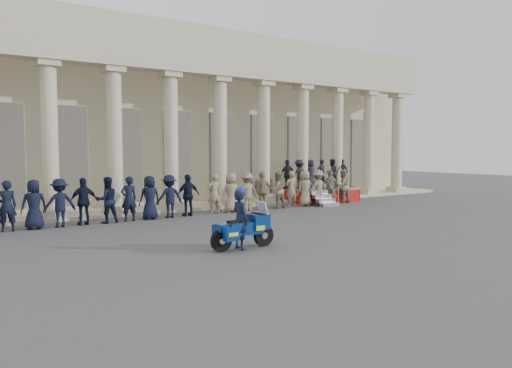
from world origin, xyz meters
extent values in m
plane|color=#3C3C3E|center=(0.00, 0.00, 0.00)|extent=(90.00, 90.00, 0.00)
cube|color=tan|center=(0.00, 15.00, 4.50)|extent=(40.00, 10.00, 9.00)
cube|color=tan|center=(0.00, 8.80, 0.07)|extent=(40.00, 2.60, 0.15)
cube|color=tan|center=(0.00, 8.00, 6.79)|extent=(35.80, 1.00, 1.00)
cube|color=tan|center=(0.00, 8.00, 7.89)|extent=(35.80, 1.00, 1.20)
cube|color=tan|center=(-3.90, 8.00, 0.30)|extent=(0.90, 0.90, 0.30)
cylinder|color=tan|center=(-3.90, 8.00, 3.25)|extent=(0.64, 0.64, 5.60)
cube|color=tan|center=(-3.90, 8.00, 6.17)|extent=(0.85, 0.85, 0.24)
cube|color=tan|center=(-1.30, 8.00, 0.30)|extent=(0.90, 0.90, 0.30)
cylinder|color=tan|center=(-1.30, 8.00, 3.25)|extent=(0.64, 0.64, 5.60)
cube|color=tan|center=(-1.30, 8.00, 6.17)|extent=(0.85, 0.85, 0.24)
cube|color=tan|center=(1.30, 8.00, 0.30)|extent=(0.90, 0.90, 0.30)
cylinder|color=tan|center=(1.30, 8.00, 3.25)|extent=(0.64, 0.64, 5.60)
cube|color=tan|center=(1.30, 8.00, 6.17)|extent=(0.85, 0.85, 0.24)
cube|color=tan|center=(3.90, 8.00, 0.30)|extent=(0.90, 0.90, 0.30)
cylinder|color=tan|center=(3.90, 8.00, 3.25)|extent=(0.64, 0.64, 5.60)
cube|color=tan|center=(3.90, 8.00, 6.17)|extent=(0.85, 0.85, 0.24)
cube|color=tan|center=(6.50, 8.00, 0.30)|extent=(0.90, 0.90, 0.30)
cylinder|color=tan|center=(6.50, 8.00, 3.25)|extent=(0.64, 0.64, 5.60)
cube|color=tan|center=(6.50, 8.00, 6.17)|extent=(0.85, 0.85, 0.24)
cube|color=tan|center=(9.10, 8.00, 0.30)|extent=(0.90, 0.90, 0.30)
cylinder|color=tan|center=(9.10, 8.00, 3.25)|extent=(0.64, 0.64, 5.60)
cube|color=tan|center=(9.10, 8.00, 6.17)|extent=(0.85, 0.85, 0.24)
cube|color=tan|center=(11.70, 8.00, 0.30)|extent=(0.90, 0.90, 0.30)
cylinder|color=tan|center=(11.70, 8.00, 3.25)|extent=(0.64, 0.64, 5.60)
cube|color=tan|center=(11.70, 8.00, 6.17)|extent=(0.85, 0.85, 0.24)
cube|color=tan|center=(14.30, 8.00, 0.30)|extent=(0.90, 0.90, 0.30)
cylinder|color=tan|center=(14.30, 8.00, 3.25)|extent=(0.64, 0.64, 5.60)
cube|color=tan|center=(14.30, 8.00, 6.17)|extent=(0.85, 0.85, 0.24)
cube|color=tan|center=(16.90, 8.00, 0.30)|extent=(0.90, 0.90, 0.30)
cylinder|color=tan|center=(16.90, 8.00, 3.25)|extent=(0.64, 0.64, 5.60)
cube|color=tan|center=(16.90, 8.00, 6.17)|extent=(0.85, 0.85, 0.24)
cube|color=black|center=(-5.20, 10.02, 2.55)|extent=(1.30, 0.12, 4.20)
cube|color=black|center=(-2.60, 10.02, 2.55)|extent=(1.30, 0.12, 4.20)
cube|color=black|center=(0.00, 10.02, 2.55)|extent=(1.30, 0.12, 4.20)
cube|color=black|center=(2.60, 10.02, 2.55)|extent=(1.30, 0.12, 4.20)
cube|color=black|center=(5.20, 10.02, 2.55)|extent=(1.30, 0.12, 4.20)
cube|color=black|center=(7.80, 10.02, 2.55)|extent=(1.30, 0.12, 4.20)
cube|color=black|center=(10.40, 10.02, 2.55)|extent=(1.30, 0.12, 4.20)
cube|color=black|center=(13.00, 10.02, 2.55)|extent=(1.30, 0.12, 4.20)
cube|color=black|center=(15.60, 10.02, 2.55)|extent=(1.30, 0.12, 4.20)
imported|color=black|center=(-5.78, 6.16, 0.89)|extent=(0.65, 0.43, 1.78)
imported|color=black|center=(-4.90, 6.16, 0.89)|extent=(0.87, 0.57, 1.78)
imported|color=black|center=(-4.03, 6.16, 0.89)|extent=(1.15, 0.66, 1.78)
imported|color=black|center=(-3.16, 6.16, 0.89)|extent=(1.04, 0.43, 1.78)
imported|color=black|center=(-2.29, 6.16, 0.89)|extent=(0.86, 0.67, 1.78)
imported|color=black|center=(-1.41, 6.16, 0.89)|extent=(0.65, 0.43, 1.78)
imported|color=black|center=(-0.54, 6.16, 0.89)|extent=(0.87, 0.57, 1.78)
imported|color=black|center=(0.33, 6.16, 0.89)|extent=(1.15, 0.66, 1.78)
imported|color=black|center=(1.20, 6.16, 0.89)|extent=(1.04, 0.43, 1.78)
imported|color=#807158|center=(2.48, 6.16, 0.89)|extent=(0.65, 0.43, 1.78)
imported|color=#807158|center=(3.35, 6.16, 0.89)|extent=(0.87, 0.57, 1.78)
imported|color=#807158|center=(4.22, 6.16, 0.89)|extent=(1.15, 0.66, 1.78)
imported|color=#807158|center=(5.09, 6.16, 0.89)|extent=(1.04, 0.43, 1.78)
imported|color=#807158|center=(5.97, 6.16, 0.89)|extent=(0.86, 0.67, 1.78)
imported|color=#807158|center=(6.84, 6.16, 0.89)|extent=(0.65, 0.43, 1.78)
imported|color=#807158|center=(7.71, 6.16, 0.89)|extent=(0.87, 0.57, 1.78)
imported|color=#807158|center=(8.58, 6.16, 0.89)|extent=(1.15, 0.66, 1.78)
imported|color=#807158|center=(9.46, 6.16, 0.89)|extent=(1.04, 0.43, 1.78)
imported|color=#807158|center=(10.33, 6.16, 0.89)|extent=(0.86, 0.67, 1.78)
cube|color=gray|center=(9.88, 7.56, 0.71)|extent=(3.74, 2.67, 0.10)
cube|color=maroon|center=(9.88, 6.25, 0.33)|extent=(3.74, 0.04, 0.66)
cube|color=maroon|center=(8.03, 7.56, 0.33)|extent=(0.04, 2.67, 0.66)
cube|color=maroon|center=(11.73, 7.56, 0.33)|extent=(0.04, 2.67, 0.66)
cube|color=gray|center=(8.61, 5.33, 0.09)|extent=(1.10, 0.28, 0.19)
cube|color=gray|center=(8.61, 5.61, 0.28)|extent=(1.10, 0.28, 0.19)
cube|color=gray|center=(8.61, 5.89, 0.47)|extent=(1.10, 0.28, 0.19)
cube|color=gray|center=(8.61, 6.17, 0.66)|extent=(1.10, 0.28, 0.19)
cylinder|color=gray|center=(9.88, 8.85, 1.26)|extent=(3.74, 0.04, 0.04)
imported|color=black|center=(7.88, 7.76, 1.52)|extent=(0.90, 0.37, 1.53)
imported|color=black|center=(8.68, 7.76, 1.52)|extent=(0.99, 0.57, 1.53)
imported|color=black|center=(9.48, 7.76, 1.52)|extent=(0.75, 0.49, 1.53)
imported|color=black|center=(10.28, 7.76, 1.52)|extent=(0.56, 0.37, 1.53)
imported|color=black|center=(11.08, 7.76, 1.52)|extent=(0.75, 0.58, 1.53)
imported|color=black|center=(11.88, 7.76, 1.52)|extent=(0.90, 0.37, 1.53)
cylinder|color=black|center=(-0.05, -1.01, 0.32)|extent=(0.63, 0.14, 0.63)
cylinder|color=black|center=(-1.49, -0.99, 0.32)|extent=(0.63, 0.14, 0.63)
cube|color=navy|center=(-0.72, -1.00, 0.59)|extent=(1.11, 0.41, 0.36)
cube|color=navy|center=(-0.25, -1.01, 0.75)|extent=(0.53, 0.50, 0.43)
cube|color=silver|center=(-0.25, -1.01, 0.53)|extent=(0.21, 0.29, 0.12)
cube|color=#B2BFCC|center=(-0.08, -1.01, 1.07)|extent=(0.20, 0.44, 0.51)
cube|color=black|center=(-0.92, -1.00, 0.79)|extent=(0.63, 0.33, 0.10)
cube|color=navy|center=(-1.44, -0.99, 0.67)|extent=(0.34, 0.33, 0.21)
cube|color=navy|center=(-1.35, -1.30, 0.53)|extent=(0.43, 0.21, 0.38)
cube|color=#D4E10B|center=(-1.35, -1.30, 0.53)|extent=(0.29, 0.23, 0.10)
cube|color=navy|center=(-1.35, -0.69, 0.53)|extent=(0.43, 0.21, 0.38)
cube|color=#D4E10B|center=(-1.35, -0.69, 0.53)|extent=(0.29, 0.23, 0.10)
cylinder|color=silver|center=(-1.20, -0.77, 0.29)|extent=(0.58, 0.10, 0.10)
cylinder|color=black|center=(-0.25, -1.01, 0.98)|extent=(0.04, 0.67, 0.03)
imported|color=black|center=(-0.87, -1.00, 0.85)|extent=(0.41, 0.62, 1.70)
sphere|color=navy|center=(-0.87, -1.00, 1.65)|extent=(0.28, 0.28, 0.28)
camera|label=1|loc=(-8.57, -12.71, 2.84)|focal=35.00mm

